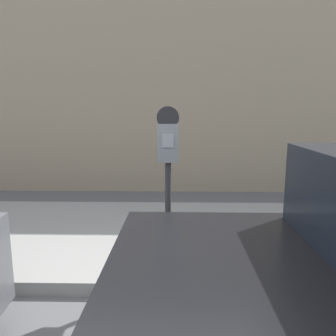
# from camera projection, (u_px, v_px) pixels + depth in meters

# --- Properties ---
(sidewalk) EXTENTS (24.00, 2.80, 0.15)m
(sidewalk) POSITION_uv_depth(u_px,v_px,m) (147.00, 236.00, 4.51)
(sidewalk) COLOR #9E9B96
(sidewalk) RESTS_ON ground_plane
(building_facade) EXTENTS (24.00, 0.30, 5.35)m
(building_facade) POSITION_uv_depth(u_px,v_px,m) (157.00, 67.00, 6.92)
(building_facade) COLOR tan
(building_facade) RESTS_ON ground_plane
(parking_meter) EXTENTS (0.21, 0.13, 1.67)m
(parking_meter) POSITION_uv_depth(u_px,v_px,m) (168.00, 156.00, 3.12)
(parking_meter) COLOR #2D2D30
(parking_meter) RESTS_ON sidewalk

